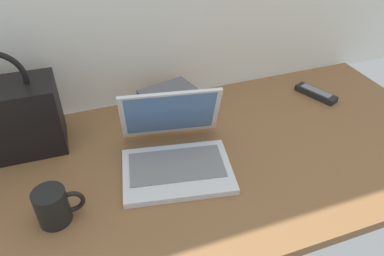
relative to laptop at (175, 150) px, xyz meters
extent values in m
cube|color=brown|center=(0.11, -0.01, -0.06)|extent=(1.60, 0.76, 0.03)
cube|color=silver|center=(-0.01, -0.05, -0.04)|extent=(0.34, 0.27, 0.02)
cube|color=slate|center=(-0.01, -0.03, -0.03)|extent=(0.29, 0.19, 0.00)
cube|color=silver|center=(0.02, 0.09, 0.07)|extent=(0.31, 0.13, 0.19)
cube|color=#4C72A5|center=(0.02, 0.09, 0.07)|extent=(0.28, 0.11, 0.16)
cylinder|color=black|center=(-0.35, -0.11, 0.00)|extent=(0.08, 0.08, 0.10)
torus|color=black|center=(-0.30, -0.11, 0.00)|extent=(0.07, 0.01, 0.07)
cube|color=black|center=(0.62, 0.18, -0.03)|extent=(0.10, 0.17, 0.02)
cube|color=slate|center=(0.62, 0.18, -0.02)|extent=(0.08, 0.12, 0.00)
cube|color=black|center=(-0.44, 0.23, 0.07)|extent=(0.30, 0.17, 0.22)
cube|color=#D8BF4C|center=(0.06, 0.25, -0.03)|extent=(0.22, 0.19, 0.03)
cube|color=#B23333|center=(0.06, 0.25, 0.00)|extent=(0.24, 0.20, 0.03)
cube|color=#595960|center=(0.06, 0.25, 0.03)|extent=(0.21, 0.18, 0.03)
camera|label=1|loc=(-0.23, -0.79, 0.69)|focal=34.19mm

